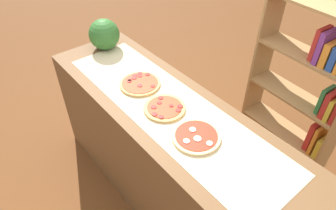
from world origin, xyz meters
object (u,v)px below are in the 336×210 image
at_px(bookshelf, 306,106).
at_px(pizza_pepperoni_0, 140,83).
at_px(pizza_mozzarella_2, 196,136).
at_px(pizza_pepperoni_1, 165,108).
at_px(watermelon, 104,34).

bearing_deg(bookshelf, pizza_pepperoni_0, -127.09).
height_order(pizza_mozzarella_2, bookshelf, bookshelf).
xyz_separation_m(pizza_pepperoni_1, pizza_mozzarella_2, (0.30, -0.02, 0.00)).
distance_m(pizza_pepperoni_0, watermelon, 0.60).
relative_size(pizza_pepperoni_0, watermelon, 1.15).
xyz_separation_m(pizza_pepperoni_0, pizza_mozzarella_2, (0.60, -0.05, -0.00)).
distance_m(pizza_pepperoni_1, pizza_mozzarella_2, 0.30).
bearing_deg(watermelon, pizza_pepperoni_0, -7.30).
relative_size(watermelon, bookshelf, 0.17).
relative_size(pizza_mozzarella_2, bookshelf, 0.19).
bearing_deg(pizza_mozzarella_2, pizza_pepperoni_0, 175.59).
bearing_deg(pizza_pepperoni_0, pizza_pepperoni_1, -5.88).
bearing_deg(pizza_mozzarella_2, watermelon, 174.16).
height_order(pizza_pepperoni_1, pizza_mozzarella_2, pizza_mozzarella_2).
bearing_deg(pizza_pepperoni_1, watermelon, 173.18).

